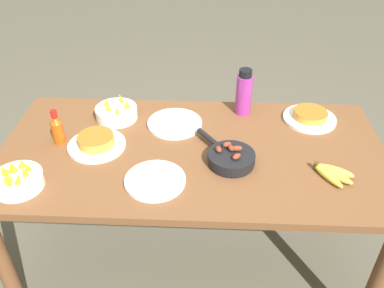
# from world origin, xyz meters

# --- Properties ---
(ground_plane) EXTENTS (14.00, 14.00, 0.00)m
(ground_plane) POSITION_xyz_m (0.00, 0.00, 0.00)
(ground_plane) COLOR #565142
(dining_table) EXTENTS (1.72, 0.86, 0.77)m
(dining_table) POSITION_xyz_m (0.00, 0.00, 0.67)
(dining_table) COLOR brown
(dining_table) RESTS_ON ground_plane
(banana_bunch) EXTENTS (0.17, 0.16, 0.04)m
(banana_bunch) POSITION_xyz_m (0.58, -0.16, 0.78)
(banana_bunch) COLOR gold
(banana_bunch) RESTS_ON dining_table
(skillet) EXTENTS (0.25, 0.30, 0.08)m
(skillet) POSITION_xyz_m (0.17, -0.09, 0.80)
(skillet) COLOR black
(skillet) RESTS_ON dining_table
(frittata_plate_center) EXTENTS (0.26, 0.26, 0.06)m
(frittata_plate_center) POSITION_xyz_m (-0.43, -0.00, 0.79)
(frittata_plate_center) COLOR white
(frittata_plate_center) RESTS_ON dining_table
(frittata_plate_side) EXTENTS (0.26, 0.26, 0.05)m
(frittata_plate_side) POSITION_xyz_m (0.57, 0.27, 0.79)
(frittata_plate_side) COLOR white
(frittata_plate_side) RESTS_ON dining_table
(empty_plate_near_front) EXTENTS (0.26, 0.26, 0.02)m
(empty_plate_near_front) POSITION_xyz_m (-0.09, 0.20, 0.77)
(empty_plate_near_front) COLOR white
(empty_plate_near_front) RESTS_ON dining_table
(empty_plate_far_left) EXTENTS (0.25, 0.25, 0.02)m
(empty_plate_far_left) POSITION_xyz_m (-0.14, -0.23, 0.77)
(empty_plate_far_left) COLOR white
(empty_plate_far_left) RESTS_ON dining_table
(fruit_bowl_mango) EXTENTS (0.20, 0.20, 0.10)m
(fruit_bowl_mango) POSITION_xyz_m (-0.67, -0.28, 0.80)
(fruit_bowl_mango) COLOR white
(fruit_bowl_mango) RESTS_ON dining_table
(fruit_bowl_citrus) EXTENTS (0.20, 0.20, 0.11)m
(fruit_bowl_citrus) POSITION_xyz_m (-0.38, 0.25, 0.80)
(fruit_bowl_citrus) COLOR white
(fruit_bowl_citrus) RESTS_ON dining_table
(water_bottle) EXTENTS (0.08, 0.08, 0.24)m
(water_bottle) POSITION_xyz_m (0.24, 0.33, 0.88)
(water_bottle) COLOR #992D89
(water_bottle) RESTS_ON dining_table
(hot_sauce_bottle) EXTENTS (0.05, 0.05, 0.17)m
(hot_sauce_bottle) POSITION_xyz_m (-0.60, 0.03, 0.84)
(hot_sauce_bottle) COLOR #C64C0F
(hot_sauce_bottle) RESTS_ON dining_table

